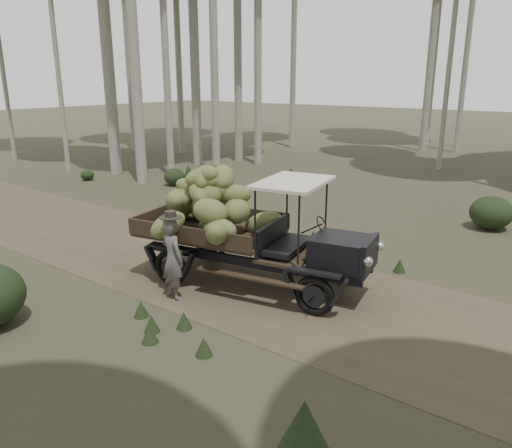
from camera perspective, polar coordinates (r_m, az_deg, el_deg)
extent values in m
plane|color=#473D2B|center=(10.09, 1.28, -7.05)|extent=(120.00, 120.00, 0.00)
cube|color=brown|center=(10.09, 1.28, -7.03)|extent=(70.00, 4.00, 0.01)
cube|color=black|center=(9.22, 9.60, -3.07)|extent=(1.13, 1.10, 0.54)
cube|color=black|center=(9.09, 12.84, -3.54)|extent=(0.28, 0.98, 0.61)
cube|color=black|center=(9.63, 1.83, -1.37)|extent=(0.33, 1.36, 0.54)
cube|color=#38281C|center=(10.27, -5.14, -0.85)|extent=(3.02, 2.24, 0.08)
cube|color=#38281C|center=(10.96, -2.79, 1.25)|extent=(2.70, 0.57, 0.31)
cube|color=#38281C|center=(9.52, -7.90, -1.25)|extent=(2.70, 0.57, 0.31)
cube|color=#38281C|center=(10.97, -11.30, 0.97)|extent=(0.39, 1.74, 0.31)
cube|color=beige|center=(9.20, 4.28, 4.79)|extent=(1.42, 1.84, 0.06)
cube|color=black|center=(10.24, 0.92, -3.04)|extent=(4.43, 0.94, 0.18)
cube|color=black|center=(9.61, -0.98, -4.37)|extent=(4.43, 0.94, 0.18)
torus|color=black|center=(10.18, 9.67, -4.80)|extent=(0.75, 0.27, 0.74)
torus|color=black|center=(8.81, 6.69, -8.16)|extent=(0.75, 0.27, 0.74)
torus|color=black|center=(11.34, -5.14, -2.40)|extent=(0.75, 0.27, 0.74)
torus|color=black|center=(10.12, -9.73, -4.94)|extent=(0.75, 0.27, 0.74)
sphere|color=beige|center=(9.47, 13.96, -2.50)|extent=(0.18, 0.18, 0.18)
sphere|color=beige|center=(8.66, 12.67, -4.21)|extent=(0.18, 0.18, 0.18)
ellipsoid|color=olive|center=(11.04, -6.02, 2.00)|extent=(0.62, 0.88, 0.53)
ellipsoid|color=olive|center=(9.46, -5.22, 1.40)|extent=(0.92, 0.82, 0.64)
ellipsoid|color=olive|center=(9.87, -2.30, 3.42)|extent=(0.71, 0.61, 0.39)
ellipsoid|color=olive|center=(10.08, -5.90, 5.36)|extent=(0.80, 0.94, 0.51)
ellipsoid|color=olive|center=(10.74, -4.95, 1.23)|extent=(0.79, 0.60, 0.58)
ellipsoid|color=olive|center=(10.45, -9.07, 2.57)|extent=(0.96, 0.90, 0.66)
ellipsoid|color=olive|center=(10.15, -4.32, 3.72)|extent=(0.91, 0.55, 0.71)
ellipsoid|color=olive|center=(10.04, -5.92, 5.39)|extent=(0.74, 0.91, 0.62)
ellipsoid|color=olive|center=(11.02, -8.58, 1.89)|extent=(0.81, 0.89, 0.67)
ellipsoid|color=olive|center=(10.50, -8.64, 2.86)|extent=(1.00, 0.74, 0.62)
ellipsoid|color=olive|center=(10.09, -3.86, 4.09)|extent=(0.88, 0.91, 0.58)
ellipsoid|color=olive|center=(10.07, -5.60, 5.02)|extent=(0.92, 0.65, 0.54)
ellipsoid|color=olive|center=(9.38, -4.18, -0.79)|extent=(0.81, 0.59, 0.53)
ellipsoid|color=olive|center=(9.80, -2.18, 1.53)|extent=(0.62, 0.79, 0.59)
ellipsoid|color=olive|center=(10.38, -7.25, 4.19)|extent=(0.87, 0.67, 0.50)
ellipsoid|color=olive|center=(9.95, -5.46, 5.50)|extent=(0.80, 0.62, 0.59)
ellipsoid|color=olive|center=(9.76, -5.19, -0.01)|extent=(0.98, 0.70, 0.68)
ellipsoid|color=olive|center=(10.12, -3.02, 2.19)|extent=(0.88, 0.59, 0.67)
ellipsoid|color=olive|center=(9.93, -5.20, 3.41)|extent=(0.77, 0.80, 0.57)
ellipsoid|color=olive|center=(10.01, -3.82, 5.34)|extent=(0.88, 0.90, 0.64)
ellipsoid|color=olive|center=(10.07, 0.92, 0.07)|extent=(1.02, 0.82, 0.70)
ellipsoid|color=olive|center=(9.72, -5.18, 1.51)|extent=(0.79, 0.96, 0.56)
ellipsoid|color=olive|center=(9.95, -6.56, 3.56)|extent=(0.83, 0.70, 0.61)
ellipsoid|color=olive|center=(9.65, -10.03, -0.13)|extent=(0.87, 0.93, 0.74)
ellipsoid|color=olive|center=(9.09, -4.52, -1.10)|extent=(0.86, 0.85, 0.68)
imported|color=#5A5852|center=(9.40, -9.50, -3.94)|extent=(0.64, 0.49, 1.56)
cylinder|color=#2F2820|center=(9.16, -9.73, 0.77)|extent=(0.50, 0.50, 0.02)
cylinder|color=#2F2820|center=(9.15, -9.75, 1.09)|extent=(0.25, 0.25, 0.13)
ellipsoid|color=#233319|center=(16.90, -8.01, 3.59)|extent=(0.75, 0.75, 0.60)
cone|color=#233319|center=(20.61, 4.01, 5.81)|extent=(0.42, 0.42, 0.47)
ellipsoid|color=#233319|center=(21.40, -18.72, 5.33)|extent=(0.53, 0.53, 0.42)
ellipsoid|color=#233319|center=(18.79, -4.61, 5.38)|extent=(1.06, 1.06, 0.85)
ellipsoid|color=#233319|center=(15.07, 25.29, 1.19)|extent=(1.14, 1.14, 0.91)
cone|color=#233319|center=(20.65, -7.72, 5.91)|extent=(0.54, 0.54, 0.60)
ellipsoid|color=#233319|center=(19.53, -9.29, 5.34)|extent=(0.81, 0.81, 0.65)
ellipsoid|color=#233319|center=(15.23, -2.97, 2.50)|extent=(0.87, 0.87, 0.70)
cone|color=#233319|center=(13.34, 0.55, -0.43)|extent=(0.27, 0.27, 0.30)
cone|color=#233319|center=(8.49, -11.85, -11.06)|extent=(0.27, 0.27, 0.30)
cone|color=#233319|center=(15.45, -10.92, 1.63)|extent=(0.27, 0.27, 0.30)
cone|color=#233319|center=(12.20, 9.69, -2.30)|extent=(0.27, 0.27, 0.30)
cone|color=#233319|center=(8.18, -12.06, -12.18)|extent=(0.27, 0.27, 0.30)
cone|color=#233319|center=(11.14, 16.10, -4.57)|extent=(0.27, 0.27, 0.30)
cone|color=#233319|center=(9.02, -13.01, -9.41)|extent=(0.27, 0.27, 0.30)
cone|color=#233319|center=(11.98, 12.88, -2.84)|extent=(0.27, 0.27, 0.30)
cone|color=#233319|center=(11.99, 6.26, -2.49)|extent=(0.27, 0.27, 0.30)
cone|color=#233319|center=(14.16, -6.90, 0.45)|extent=(0.27, 0.27, 0.30)
cone|color=#233319|center=(11.79, 12.59, -3.13)|extent=(0.27, 0.27, 0.30)
cone|color=#233319|center=(8.50, -8.25, -10.81)|extent=(0.27, 0.27, 0.30)
cone|color=#233319|center=(12.73, 6.57, -1.37)|extent=(0.27, 0.27, 0.30)
cone|color=#233319|center=(14.83, -7.71, 1.16)|extent=(0.27, 0.27, 0.30)
cone|color=#233319|center=(7.72, -5.99, -13.73)|extent=(0.27, 0.27, 0.30)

